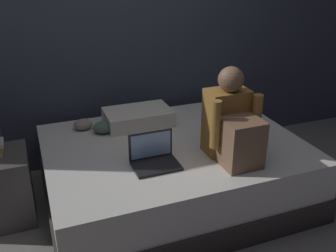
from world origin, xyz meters
TOP-DOWN VIEW (x-y plane):
  - ground_plane at (0.00, 0.00)m, footprint 8.00×8.00m
  - wall_back at (0.00, 1.20)m, footprint 5.60×0.10m
  - bed at (0.20, 0.30)m, footprint 2.00×1.50m
  - nightstand at (-1.10, 0.50)m, footprint 0.44×0.46m
  - person_sitting at (0.50, -0.05)m, footprint 0.39×0.44m
  - laptop at (-0.05, 0.05)m, footprint 0.32×0.23m
  - pillow at (0.05, 0.75)m, footprint 0.56×0.36m
  - clothes_pile at (-0.33, 0.74)m, footprint 0.31×0.27m

SIDE VIEW (x-z plane):
  - ground_plane at x=0.00m, z-range 0.00..0.00m
  - bed at x=0.20m, z-range 0.00..0.50m
  - nightstand at x=-1.10m, z-range 0.00..0.53m
  - clothes_pile at x=-0.33m, z-range 0.50..0.59m
  - laptop at x=-0.05m, z-range 0.44..0.66m
  - pillow at x=0.05m, z-range 0.50..0.63m
  - person_sitting at x=0.50m, z-range 0.42..1.08m
  - wall_back at x=0.00m, z-range 0.00..2.70m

